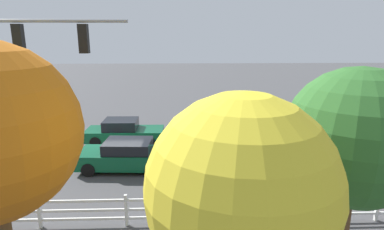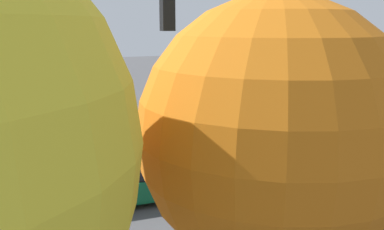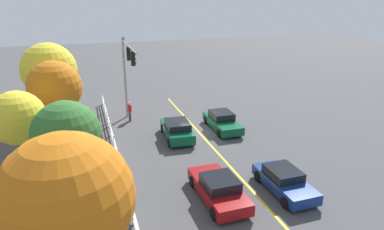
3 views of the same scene
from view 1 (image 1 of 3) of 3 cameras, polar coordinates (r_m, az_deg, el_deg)
ground_plane at (r=18.04m, az=-12.99°, el=-6.88°), size 120.00×120.00×0.00m
lane_center_stripe at (r=17.72m, az=-0.09°, el=-6.87°), size 28.00×0.16×0.01m
car_0 at (r=19.73m, az=-12.02°, el=-2.94°), size 4.62×1.98×1.44m
car_1 at (r=20.11m, az=16.56°, el=-3.02°), size 4.26×1.91×1.30m
car_2 at (r=16.62m, az=19.49°, el=-6.74°), size 4.70×2.05×1.39m
car_3 at (r=15.83m, az=-11.84°, el=-7.05°), size 4.40×2.17×1.44m
white_rail_fence at (r=11.30m, az=-4.11°, el=-16.34°), size 26.10×0.10×1.15m
tree_3 at (r=8.57m, az=27.04°, el=-3.63°), size 3.38×3.38×5.63m
tree_4 at (r=5.16m, az=8.74°, el=-13.24°), size 3.03×3.03×5.51m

